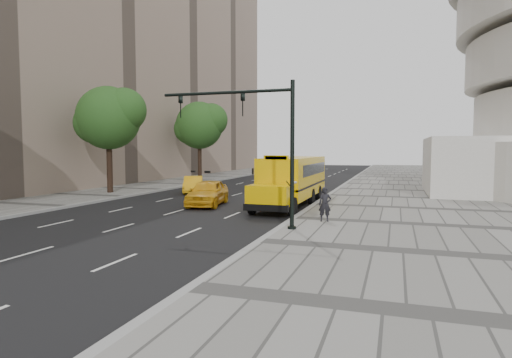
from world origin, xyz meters
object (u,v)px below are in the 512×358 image
(taxi_far, at_px, (193,185))
(traffic_signal, at_px, (260,136))
(tree_b, at_px, (109,117))
(pedestrian, at_px, (325,204))
(tree_c, at_px, (200,125))
(school_bus, at_px, (293,177))
(taxi_near, at_px, (208,193))

(taxi_far, distance_m, traffic_signal, 17.03)
(tree_b, bearing_deg, traffic_signal, -34.02)
(taxi_far, distance_m, pedestrian, 16.63)
(pedestrian, distance_m, traffic_signal, 4.59)
(tree_c, xyz_separation_m, traffic_signal, (15.59, -26.63, -2.17))
(tree_c, bearing_deg, tree_b, -90.03)
(tree_c, bearing_deg, pedestrian, -53.46)
(school_bus, bearing_deg, taxi_near, -154.08)
(school_bus, xyz_separation_m, traffic_signal, (0.69, -9.19, 2.33))
(taxi_near, xyz_separation_m, pedestrian, (8.06, -4.50, 0.14))
(tree_b, height_order, taxi_near, tree_b)
(taxi_far, xyz_separation_m, traffic_signal, (9.92, -13.41, 3.42))
(school_bus, distance_m, traffic_signal, 9.50)
(taxi_near, bearing_deg, tree_c, 107.11)
(taxi_far, bearing_deg, pedestrian, -65.38)
(taxi_near, xyz_separation_m, taxi_far, (-4.30, 6.62, -0.14))
(school_bus, bearing_deg, tree_b, 174.85)
(tree_c, relative_size, taxi_far, 2.16)
(taxi_near, distance_m, pedestrian, 9.23)
(school_bus, height_order, taxi_near, school_bus)
(pedestrian, bearing_deg, school_bus, 100.07)
(school_bus, relative_size, traffic_signal, 1.81)
(tree_b, relative_size, tree_c, 0.94)
(school_bus, relative_size, taxi_near, 2.42)
(tree_c, xyz_separation_m, taxi_far, (5.67, -13.22, -5.59))
(tree_b, xyz_separation_m, school_bus, (14.91, -1.34, -4.22))
(tree_c, distance_m, taxi_far, 15.43)
(tree_b, xyz_separation_m, tree_c, (0.01, 16.10, 0.28))
(tree_c, relative_size, taxi_near, 1.85)
(school_bus, height_order, traffic_signal, traffic_signal)
(school_bus, bearing_deg, taxi_far, 155.41)
(taxi_near, bearing_deg, taxi_far, 113.44)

